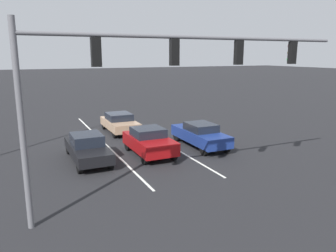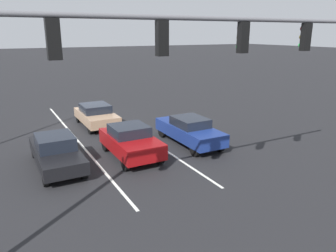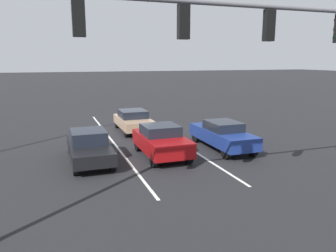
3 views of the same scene
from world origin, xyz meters
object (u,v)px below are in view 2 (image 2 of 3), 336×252
at_px(car_navy_leftlane_front, 189,130).
at_px(car_black_rightlane_front, 56,151).
at_px(car_maroon_midlane_front, 131,141).
at_px(car_tan_midlane_second, 96,115).
at_px(traffic_signal_gantry, 140,60).

height_order(car_navy_leftlane_front, car_black_rightlane_front, car_navy_leftlane_front).
relative_size(car_maroon_midlane_front, car_black_rightlane_front, 0.86).
height_order(car_maroon_midlane_front, car_tan_midlane_second, car_maroon_midlane_front).
relative_size(car_navy_leftlane_front, car_maroon_midlane_front, 1.17).
distance_m(car_black_rightlane_front, traffic_signal_gantry, 7.81).
relative_size(car_tan_midlane_second, traffic_signal_gantry, 0.32).
distance_m(car_navy_leftlane_front, traffic_signal_gantry, 9.34).
bearing_deg(car_navy_leftlane_front, car_tan_midlane_second, -59.90).
bearing_deg(car_black_rightlane_front, traffic_signal_gantry, 103.03).
xyz_separation_m(car_navy_leftlane_front, car_black_rightlane_front, (6.95, -0.12, -0.04)).
height_order(car_black_rightlane_front, traffic_signal_gantry, traffic_signal_gantry).
relative_size(car_navy_leftlane_front, car_tan_midlane_second, 1.13).
bearing_deg(car_black_rightlane_front, car_navy_leftlane_front, 179.01).
distance_m(car_tan_midlane_second, traffic_signal_gantry, 13.01).
xyz_separation_m(car_maroon_midlane_front, traffic_signal_gantry, (1.95, 5.87, 4.35)).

